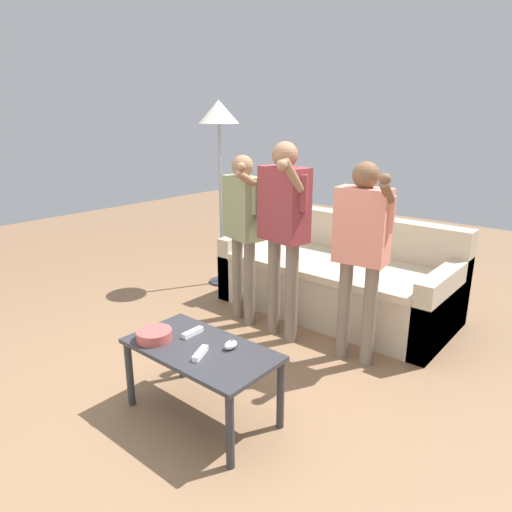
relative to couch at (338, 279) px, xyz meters
name	(u,v)px	position (x,y,z in m)	size (l,w,h in m)	color
ground_plane	(222,388)	(0.09, -1.61, -0.29)	(12.00, 12.00, 0.00)	brown
couch	(338,279)	(0.00, 0.00, 0.00)	(2.03, 0.96, 0.83)	#B7A88E
coffee_table	(201,357)	(0.20, -1.88, 0.09)	(0.90, 0.48, 0.45)	#2D2D33
snack_bowl	(154,335)	(-0.08, -1.99, 0.18)	(0.21, 0.21, 0.06)	#B24C47
game_remote_nunchuk	(231,345)	(0.34, -1.79, 0.18)	(0.06, 0.09, 0.05)	white
floor_lamp	(219,123)	(-1.31, -0.15, 1.35)	(0.40, 0.40, 1.86)	#2D2D33
player_left	(243,220)	(-0.50, -0.73, 0.60)	(0.41, 0.36, 1.41)	#756656
player_center	(284,219)	(-0.06, -0.76, 0.67)	(0.45, 0.41, 1.53)	#756656
player_right	(361,241)	(0.57, -0.73, 0.60)	(0.44, 0.28, 1.43)	#756656
game_remote_wand_near	(193,332)	(0.05, -1.80, 0.17)	(0.04, 0.15, 0.03)	white
game_remote_wand_far	(200,353)	(0.27, -1.95, 0.17)	(0.09, 0.15, 0.03)	white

